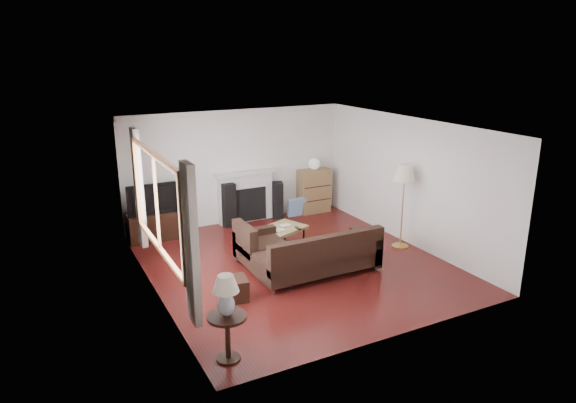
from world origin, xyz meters
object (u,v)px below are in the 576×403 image
floor_lamp (403,207)px  coffee_table (277,240)px  sectional_sofa (318,254)px  bookshelf (314,191)px  tv_stand (156,225)px  side_table (228,338)px

floor_lamp → coffee_table: bearing=158.5°
floor_lamp → sectional_sofa: bearing=-170.6°
bookshelf → coffee_table: (-1.89, -1.85, -0.29)m
bookshelf → coffee_table: 2.66m
floor_lamp → bookshelf: bearing=97.7°
sectional_sofa → tv_stand: bearing=124.0°
sectional_sofa → bookshelf: bearing=60.8°
side_table → tv_stand: bearing=87.1°
floor_lamp → side_table: floor_lamp is taller
sectional_sofa → side_table: bearing=-143.8°
floor_lamp → side_table: (-4.37, -2.02, -0.51)m
tv_stand → floor_lamp: size_ratio=0.68×
floor_lamp → side_table: 4.84m
bookshelf → sectional_sofa: (-1.72, -3.08, -0.14)m
bookshelf → side_table: bookshelf is taller
bookshelf → floor_lamp: floor_lamp is taller
sectional_sofa → coffee_table: bearing=97.9°
floor_lamp → tv_stand: bearing=147.1°
coffee_table → side_table: bearing=-147.5°
side_table → coffee_table: bearing=54.0°
coffee_table → floor_lamp: bearing=-43.0°
bookshelf → sectional_sofa: bookshelf is taller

